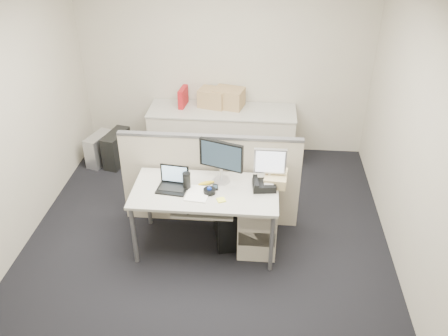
# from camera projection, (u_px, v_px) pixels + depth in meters

# --- Properties ---
(floor) EXTENTS (4.00, 4.50, 0.01)m
(floor) POSITION_uv_depth(u_px,v_px,m) (207.00, 245.00, 5.24)
(floor) COLOR black
(floor) RESTS_ON ground
(wall_back) EXTENTS (4.00, 0.02, 2.70)m
(wall_back) POSITION_uv_depth(u_px,v_px,m) (224.00, 59.00, 6.43)
(wall_back) COLOR beige
(wall_back) RESTS_ON ground
(wall_front) EXTENTS (4.00, 0.02, 2.70)m
(wall_front) POSITION_uv_depth(u_px,v_px,m) (154.00, 327.00, 2.62)
(wall_front) COLOR beige
(wall_front) RESTS_ON ground
(wall_left) EXTENTS (0.02, 4.50, 2.70)m
(wall_left) POSITION_uv_depth(u_px,v_px,m) (3.00, 128.00, 4.67)
(wall_left) COLOR beige
(wall_left) RESTS_ON ground
(wall_right) EXTENTS (0.02, 4.50, 2.70)m
(wall_right) POSITION_uv_depth(u_px,v_px,m) (418.00, 145.00, 4.38)
(wall_right) COLOR beige
(wall_right) RESTS_ON ground
(desk) EXTENTS (1.50, 0.75, 0.73)m
(desk) POSITION_uv_depth(u_px,v_px,m) (205.00, 195.00, 4.89)
(desk) COLOR #B5B2AA
(desk) RESTS_ON floor
(keyboard_tray) EXTENTS (0.62, 0.32, 0.02)m
(keyboard_tray) POSITION_uv_depth(u_px,v_px,m) (203.00, 209.00, 4.76)
(keyboard_tray) COLOR #B5B2AA
(keyboard_tray) RESTS_ON desk
(drawer_pedestal) EXTENTS (0.40, 0.55, 0.65)m
(drawer_pedestal) POSITION_uv_depth(u_px,v_px,m) (257.00, 221.00, 5.07)
(drawer_pedestal) COLOR beige
(drawer_pedestal) RESTS_ON floor
(cubicle_partition) EXTENTS (2.00, 0.06, 1.10)m
(cubicle_partition) POSITION_uv_depth(u_px,v_px,m) (210.00, 181.00, 5.32)
(cubicle_partition) COLOR #B3AD94
(cubicle_partition) RESTS_ON floor
(back_counter) EXTENTS (2.00, 0.60, 0.72)m
(back_counter) POSITION_uv_depth(u_px,v_px,m) (222.00, 135.00, 6.68)
(back_counter) COLOR beige
(back_counter) RESTS_ON floor
(monitor_main) EXTENTS (0.51, 0.33, 0.48)m
(monitor_main) POSITION_uv_depth(u_px,v_px,m) (221.00, 162.00, 4.87)
(monitor_main) COLOR black
(monitor_main) RESTS_ON desk
(monitor_small) EXTENTS (0.33, 0.17, 0.41)m
(monitor_small) POSITION_uv_depth(u_px,v_px,m) (270.00, 167.00, 4.85)
(monitor_small) COLOR #B7B7BC
(monitor_small) RESTS_ON desk
(laptop) EXTENTS (0.33, 0.26, 0.23)m
(laptop) POSITION_uv_depth(u_px,v_px,m) (172.00, 180.00, 4.80)
(laptop) COLOR black
(laptop) RESTS_ON desk
(trackball) EXTENTS (0.13, 0.13, 0.05)m
(trackball) POSITION_uv_depth(u_px,v_px,m) (209.00, 191.00, 4.79)
(trackball) COLOR black
(trackball) RESTS_ON desk
(desk_phone) EXTENTS (0.26, 0.22, 0.08)m
(desk_phone) POSITION_uv_depth(u_px,v_px,m) (264.00, 186.00, 4.86)
(desk_phone) COLOR black
(desk_phone) RESTS_ON desk
(paper_stack) EXTENTS (0.25, 0.30, 0.01)m
(paper_stack) POSITION_uv_depth(u_px,v_px,m) (198.00, 194.00, 4.79)
(paper_stack) COLOR white
(paper_stack) RESTS_ON desk
(sticky_pad) EXTENTS (0.10, 0.10, 0.01)m
(sticky_pad) POSITION_uv_depth(u_px,v_px,m) (221.00, 200.00, 4.69)
(sticky_pad) COLOR #F1F743
(sticky_pad) RESTS_ON desk
(travel_mug) EXTENTS (0.10, 0.10, 0.17)m
(travel_mug) POSITION_uv_depth(u_px,v_px,m) (187.00, 181.00, 4.84)
(travel_mug) COLOR black
(travel_mug) RESTS_ON desk
(banana) EXTENTS (0.18, 0.11, 0.04)m
(banana) POSITION_uv_depth(u_px,v_px,m) (206.00, 183.00, 4.93)
(banana) COLOR yellow
(banana) RESTS_ON desk
(cellphone) EXTENTS (0.07, 0.11, 0.01)m
(cellphone) POSITION_uv_depth(u_px,v_px,m) (215.00, 187.00, 4.88)
(cellphone) COLOR black
(cellphone) RESTS_ON desk
(manila_folders) EXTENTS (0.25, 0.31, 0.11)m
(manila_folders) POSITION_uv_depth(u_px,v_px,m) (276.00, 178.00, 4.94)
(manila_folders) COLOR #D0B181
(manila_folders) RESTS_ON desk
(keyboard) EXTENTS (0.51, 0.32, 0.03)m
(keyboard) POSITION_uv_depth(u_px,v_px,m) (209.00, 205.00, 4.78)
(keyboard) COLOR black
(keyboard) RESTS_ON keyboard_tray
(pc_tower_desk) EXTENTS (0.30, 0.52, 0.46)m
(pc_tower_desk) POSITION_uv_depth(u_px,v_px,m) (225.00, 222.00, 5.20)
(pc_tower_desk) COLOR black
(pc_tower_desk) RESTS_ON floor
(pc_tower_spare_dark) EXTENTS (0.30, 0.53, 0.47)m
(pc_tower_spare_dark) POSITION_uv_depth(u_px,v_px,m) (117.00, 148.00, 6.60)
(pc_tower_spare_dark) COLOR black
(pc_tower_spare_dark) RESTS_ON floor
(pc_tower_spare_silver) EXTENTS (0.31, 0.49, 0.43)m
(pc_tower_spare_silver) POSITION_uv_depth(u_px,v_px,m) (100.00, 149.00, 6.63)
(pc_tower_spare_silver) COLOR #B7B7BC
(pc_tower_spare_silver) RESTS_ON floor
(cardboard_box_left) EXTENTS (0.42, 0.35, 0.27)m
(cardboard_box_left) POSITION_uv_depth(u_px,v_px,m) (213.00, 98.00, 6.53)
(cardboard_box_left) COLOR #A28458
(cardboard_box_left) RESTS_ON back_counter
(cardboard_box_right) EXTENTS (0.45, 0.39, 0.28)m
(cardboard_box_right) POSITION_uv_depth(u_px,v_px,m) (229.00, 99.00, 6.51)
(cardboard_box_right) COLOR #A28458
(cardboard_box_right) RESTS_ON back_counter
(red_binder) EXTENTS (0.10, 0.30, 0.28)m
(red_binder) POSITION_uv_depth(u_px,v_px,m) (183.00, 98.00, 6.54)
(red_binder) COLOR #A9141A
(red_binder) RESTS_ON back_counter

